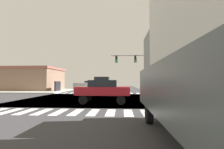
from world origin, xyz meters
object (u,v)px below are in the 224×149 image
object	(u,v)px
sedan_nearside_1	(103,89)
pickup_outer_1	(97,85)
suv_leading_2	(99,83)
bank_building	(19,79)
sedan_middle_3	(89,84)
box_truck_trailing_2	(203,51)
street_lamp	(144,68)
traffic_signal_mast	(138,63)

from	to	relation	value
sedan_nearside_1	pickup_outer_1	bearing A→B (deg)	13.44
suv_leading_2	bank_building	bearing A→B (deg)	60.99
bank_building	sedan_middle_3	distance (m)	14.45
sedan_middle_3	box_truck_trailing_2	bearing A→B (deg)	106.95
suv_leading_2	sedan_middle_3	distance (m)	15.87
box_truck_trailing_2	street_lamp	bearing A→B (deg)	84.66
traffic_signal_mast	sedan_nearside_1	world-z (taller)	traffic_signal_mast
traffic_signal_mast	street_lamp	world-z (taller)	street_lamp
box_truck_trailing_2	pickup_outer_1	xyz separation A→B (m)	(-5.32, 15.65, -1.27)
traffic_signal_mast	sedan_nearside_1	xyz separation A→B (m)	(-3.87, -10.57, -3.36)
bank_building	suv_leading_2	bearing A→B (deg)	60.99
sedan_nearside_1	box_truck_trailing_2	size ratio (longest dim) A/B	0.60
bank_building	sedan_middle_3	xyz separation A→B (m)	(12.64, 6.92, -1.12)
sedan_nearside_1	box_truck_trailing_2	xyz separation A→B (m)	(3.65, -8.65, 1.45)
sedan_middle_3	bank_building	bearing A→B (deg)	28.70
traffic_signal_mast	street_lamp	distance (m)	13.67
box_truck_trailing_2	sedan_middle_3	distance (m)	34.34
pickup_outer_1	sedan_nearside_1	bearing A→B (deg)	13.44
bank_building	sedan_middle_3	size ratio (longest dim) A/B	4.04
suv_leading_2	sedan_middle_3	xyz separation A→B (m)	(0.00, -15.87, -0.28)
traffic_signal_mast	suv_leading_2	distance (m)	31.34
traffic_signal_mast	sedan_middle_3	world-z (taller)	traffic_signal_mast
box_truck_trailing_2	suv_leading_2	bearing A→B (deg)	101.61
street_lamp	box_truck_trailing_2	distance (m)	32.81
sedan_middle_3	street_lamp	bearing A→B (deg)	179.02
suv_leading_2	traffic_signal_mast	bearing A→B (deg)	109.13
traffic_signal_mast	sedan_nearside_1	bearing A→B (deg)	-110.09
traffic_signal_mast	sedan_middle_3	distance (m)	17.34
bank_building	sedan_middle_3	bearing A→B (deg)	28.70
traffic_signal_mast	bank_building	xyz separation A→B (m)	(-22.86, 6.68, -2.24)
traffic_signal_mast	bank_building	world-z (taller)	traffic_signal_mast
pickup_outer_1	sedan_middle_3	bearing A→B (deg)	-164.76
sedan_nearside_1	pickup_outer_1	size ratio (longest dim) A/B	0.84
traffic_signal_mast	pickup_outer_1	world-z (taller)	traffic_signal_mast
traffic_signal_mast	street_lamp	bearing A→B (deg)	78.05
traffic_signal_mast	suv_leading_2	bearing A→B (deg)	109.13
sedan_middle_3	pickup_outer_1	size ratio (longest dim) A/B	0.84
sedan_nearside_1	bank_building	bearing A→B (deg)	47.74
suv_leading_2	sedan_middle_3	world-z (taller)	suv_leading_2
sedan_nearside_1	suv_leading_2	size ratio (longest dim) A/B	0.93
street_lamp	sedan_middle_3	distance (m)	13.55
sedan_nearside_1	box_truck_trailing_2	bearing A→B (deg)	-157.12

